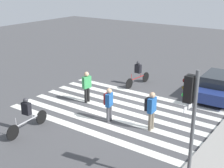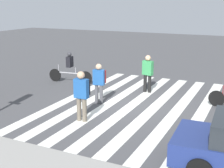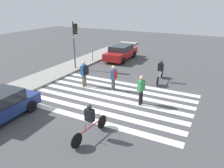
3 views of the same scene
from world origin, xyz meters
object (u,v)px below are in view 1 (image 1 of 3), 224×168
object	(u,v)px
traffic_light	(190,108)
cyclist_far_lane	(27,114)
pedestrian_adult_blue_shirt	(109,102)
car_parked_dark_suv	(219,86)
cyclist_near_curb	(138,72)
pedestrian_child_with_backpack	(151,108)
pedestrian_adult_tall_backpack	(87,85)

from	to	relation	value
traffic_light	cyclist_far_lane	bearing A→B (deg)	-87.53
pedestrian_adult_blue_shirt	cyclist_far_lane	bearing A→B (deg)	-49.81
car_parked_dark_suv	cyclist_near_curb	bearing A→B (deg)	-83.60
traffic_light	pedestrian_child_with_backpack	bearing A→B (deg)	-136.26
pedestrian_adult_blue_shirt	cyclist_far_lane	distance (m)	3.79
pedestrian_child_with_backpack	car_parked_dark_suv	world-z (taller)	pedestrian_child_with_backpack
cyclist_far_lane	cyclist_near_curb	size ratio (longest dim) A/B	1.02
cyclist_near_curb	cyclist_far_lane	bearing A→B (deg)	0.84
cyclist_far_lane	cyclist_near_curb	world-z (taller)	cyclist_far_lane
cyclist_near_curb	car_parked_dark_suv	distance (m)	5.01
cyclist_far_lane	car_parked_dark_suv	distance (m)	10.79
pedestrian_child_with_backpack	car_parked_dark_suv	distance (m)	5.92
car_parked_dark_suv	pedestrian_adult_tall_backpack	bearing A→B (deg)	-52.29
pedestrian_adult_tall_backpack	cyclist_far_lane	world-z (taller)	pedestrian_adult_tall_backpack
pedestrian_adult_blue_shirt	cyclist_far_lane	world-z (taller)	pedestrian_adult_blue_shirt
pedestrian_adult_tall_backpack	cyclist_far_lane	size ratio (longest dim) A/B	0.71
cyclist_far_lane	cyclist_near_curb	distance (m)	8.40
cyclist_near_curb	car_parked_dark_suv	xyz separation A→B (m)	(-0.78, 4.95, -0.14)
traffic_light	car_parked_dark_suv	xyz separation A→B (m)	(-8.84, -1.63, -2.14)
cyclist_far_lane	pedestrian_child_with_backpack	bearing A→B (deg)	121.88
car_parked_dark_suv	traffic_light	bearing A→B (deg)	7.85
traffic_light	car_parked_dark_suv	bearing A→B (deg)	-169.54
pedestrian_adult_blue_shirt	cyclist_near_curb	bearing A→B (deg)	-175.40
pedestrian_adult_blue_shirt	pedestrian_child_with_backpack	xyz separation A→B (m)	(-0.40, 2.06, 0.08)
car_parked_dark_suv	pedestrian_adult_blue_shirt	bearing A→B (deg)	-31.24
pedestrian_adult_tall_backpack	traffic_light	bearing A→B (deg)	-105.34
pedestrian_adult_tall_backpack	cyclist_near_curb	world-z (taller)	pedestrian_adult_tall_backpack
pedestrian_adult_tall_backpack	car_parked_dark_suv	distance (m)	7.57
traffic_light	pedestrian_adult_tall_backpack	xyz separation A→B (m)	(-3.94, -7.40, -1.87)
traffic_light	car_parked_dark_suv	size ratio (longest dim) A/B	0.98
cyclist_near_curb	car_parked_dark_suv	size ratio (longest dim) A/B	0.58
traffic_light	car_parked_dark_suv	distance (m)	9.24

